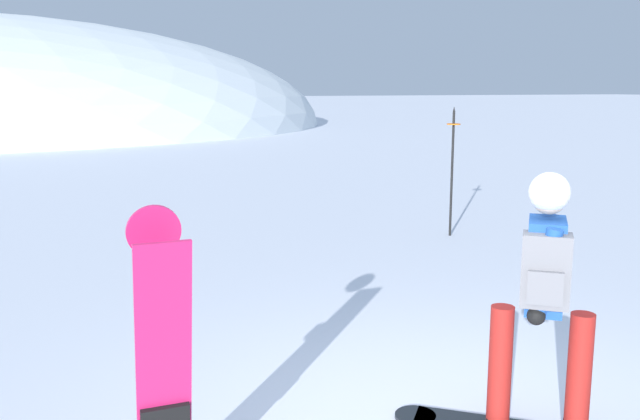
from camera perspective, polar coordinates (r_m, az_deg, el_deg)
The scene contains 3 objects.
snowboarder_main at distance 4.51m, azimuth 18.01°, elevation -7.12°, with size 1.49×1.27×1.71m.
spare_snowboard at distance 3.70m, azimuth -12.92°, elevation -12.19°, with size 0.28×0.32×1.64m.
piste_marker_near at distance 10.42m, azimuth 10.91°, elevation 3.86°, with size 0.20×0.20×1.94m.
Camera 1 is at (-2.32, -3.42, 2.22)m, focal length 38.61 mm.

